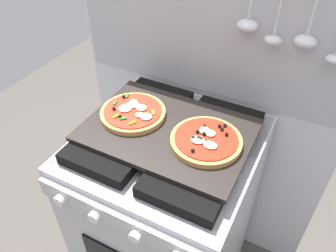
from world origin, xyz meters
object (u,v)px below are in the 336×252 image
Objects in this scene: baking_tray at (168,130)px; pizza_left at (133,112)px; stove at (168,213)px; pizza_right at (206,140)px.

pizza_left is at bearing 176.83° from baking_tray.
pizza_left is (-0.14, 0.01, 0.02)m from baking_tray.
stove is at bearing -90.00° from baking_tray.
baking_tray is 2.41× the size of pizza_left.
stove is at bearing -3.84° from pizza_left.
baking_tray is 0.14m from pizza_left.
baking_tray is (0.00, 0.00, 0.46)m from stove.
pizza_left and pizza_right have the same top height.
pizza_right is (0.28, -0.02, -0.00)m from pizza_left.
baking_tray is at bearing -3.17° from pizza_left.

